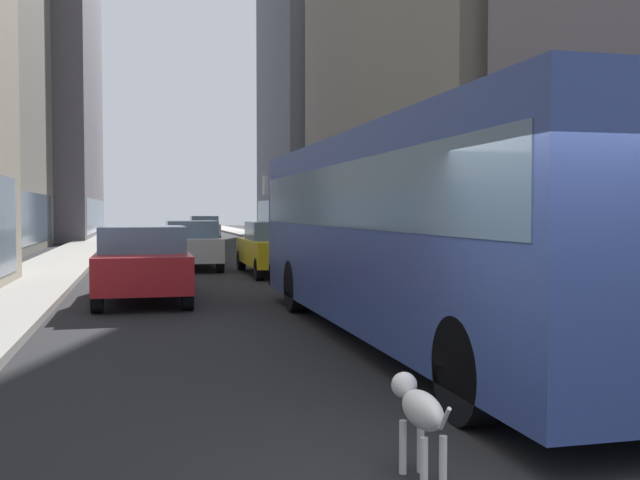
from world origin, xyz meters
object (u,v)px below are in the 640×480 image
object	(u,v)px
car_red_coupe	(143,262)
car_white_van	(204,228)
transit_bus	(418,223)
car_yellow_taxi	(276,248)
dalmatian_dog	(419,410)
car_silver_sedan	(191,244)

from	to	relation	value
car_red_coupe	car_white_van	xyz separation A→B (m)	(4.00, 32.89, -0.00)
transit_bus	car_yellow_taxi	world-z (taller)	transit_bus
car_yellow_taxi	dalmatian_dog	world-z (taller)	car_yellow_taxi
car_red_coupe	car_silver_sedan	bearing A→B (deg)	79.44
car_white_van	dalmatian_dog	distance (m)	44.49
car_white_van	car_yellow_taxi	size ratio (longest dim) A/B	0.88
transit_bus	car_silver_sedan	xyz separation A→B (m)	(-2.40, 14.78, -0.95)
car_red_coupe	dalmatian_dog	bearing A→B (deg)	-80.49
transit_bus	car_white_van	world-z (taller)	transit_bus
transit_bus	dalmatian_dog	bearing A→B (deg)	-111.09
car_silver_sedan	dalmatian_dog	world-z (taller)	car_silver_sedan
dalmatian_dog	car_silver_sedan	bearing A→B (deg)	90.95
transit_bus	car_red_coupe	world-z (taller)	transit_bus
car_silver_sedan	car_white_van	bearing A→B (deg)	84.36
car_yellow_taxi	dalmatian_dog	bearing A→B (deg)	-96.83
transit_bus	car_white_van	size ratio (longest dim) A/B	2.83
transit_bus	car_yellow_taxi	xyz separation A→B (m)	(0.00, 11.89, -0.95)
car_white_van	car_silver_sedan	world-z (taller)	same
car_white_van	car_yellow_taxi	distance (m)	27.19
car_yellow_taxi	car_silver_sedan	world-z (taller)	same
transit_bus	car_red_coupe	size ratio (longest dim) A/B	2.41
transit_bus	car_silver_sedan	size ratio (longest dim) A/B	2.41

